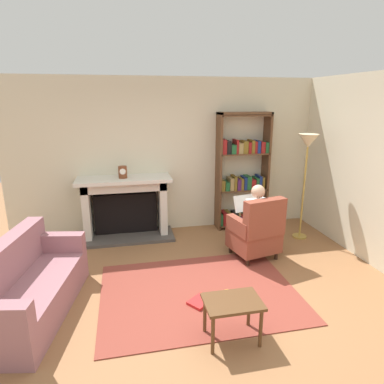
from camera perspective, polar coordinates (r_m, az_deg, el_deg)
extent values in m
plane|color=#95643E|center=(4.07, 2.21, -19.14)|extent=(14.00, 14.00, 0.00)
cube|color=beige|center=(5.92, -3.65, 6.20)|extent=(5.60, 0.10, 2.70)
cube|color=beige|center=(5.76, 25.65, 4.42)|extent=(0.10, 5.20, 2.70)
cube|color=brown|center=(4.31, 1.21, -16.86)|extent=(2.40, 1.80, 0.01)
cube|color=#4C4742|center=(5.88, -11.11, -7.62)|extent=(1.59, 0.64, 0.05)
cube|color=black|center=(5.95, -11.34, -3.48)|extent=(1.07, 0.20, 0.70)
cube|color=silver|center=(5.84, -17.63, -3.20)|extent=(0.12, 0.44, 1.01)
cube|color=silver|center=(5.84, -5.13, -2.51)|extent=(0.12, 0.44, 1.01)
cube|color=silver|center=(5.69, -11.61, 1.19)|extent=(1.39, 0.44, 0.16)
cube|color=silver|center=(5.60, -11.66, 2.13)|extent=(1.55, 0.56, 0.06)
cylinder|color=brown|center=(5.56, -11.87, 3.38)|extent=(0.14, 0.14, 0.20)
cylinder|color=white|center=(5.49, -11.88, 3.48)|extent=(0.10, 0.01, 0.10)
cube|color=brown|center=(5.95, 4.60, 3.35)|extent=(0.04, 0.32, 2.11)
cube|color=brown|center=(6.26, 12.56, 3.64)|extent=(0.04, 0.32, 2.11)
cube|color=brown|center=(5.96, 9.10, 13.29)|extent=(0.94, 0.32, 0.04)
cube|color=brown|center=(6.37, 8.31, -5.28)|extent=(0.90, 0.32, 0.02)
cube|color=#1E592D|center=(6.20, 4.88, -4.59)|extent=(0.04, 0.26, 0.22)
cube|color=maroon|center=(6.22, 5.46, -4.44)|extent=(0.07, 0.26, 0.24)
cube|color=brown|center=(6.24, 6.13, -4.38)|extent=(0.07, 0.26, 0.24)
cube|color=#1E592D|center=(6.27, 6.70, -4.69)|extent=(0.05, 0.26, 0.16)
cube|color=black|center=(6.28, 7.32, -4.35)|extent=(0.07, 0.26, 0.22)
cube|color=#997F4C|center=(6.30, 7.87, -4.26)|extent=(0.04, 0.26, 0.23)
cube|color=maroon|center=(6.33, 8.28, -4.45)|extent=(0.04, 0.26, 0.18)
cube|color=#1E592D|center=(6.34, 8.73, -4.26)|extent=(0.04, 0.26, 0.22)
cube|color=#4C1E59|center=(6.36, 9.33, -4.07)|extent=(0.09, 0.26, 0.25)
cube|color=brown|center=(6.39, 10.08, -4.00)|extent=(0.07, 0.26, 0.25)
cube|color=black|center=(6.42, 10.62, -4.23)|extent=(0.04, 0.26, 0.19)
cube|color=#1E592D|center=(6.43, 11.16, -3.88)|extent=(0.08, 0.26, 0.26)
cube|color=navy|center=(6.48, 11.77, -4.19)|extent=(0.05, 0.26, 0.17)
cube|color=brown|center=(6.17, 8.56, 0.49)|extent=(0.90, 0.32, 0.02)
cube|color=brown|center=(6.01, 5.14, 1.25)|extent=(0.06, 0.26, 0.19)
cube|color=#1E592D|center=(6.04, 5.86, 1.14)|extent=(0.07, 0.26, 0.16)
cube|color=#997F4C|center=(6.06, 6.61, 1.48)|extent=(0.07, 0.26, 0.22)
cube|color=brown|center=(6.07, 7.22, 1.66)|extent=(0.05, 0.26, 0.26)
cube|color=#4C1E59|center=(6.10, 7.82, 1.41)|extent=(0.07, 0.26, 0.19)
cube|color=brown|center=(6.12, 8.35, 1.50)|extent=(0.05, 0.26, 0.21)
cube|color=navy|center=(6.14, 8.89, 1.62)|extent=(0.05, 0.26, 0.23)
cube|color=#1E592D|center=(6.16, 9.50, 1.70)|extent=(0.08, 0.26, 0.24)
cube|color=maroon|center=(6.20, 10.22, 1.46)|extent=(0.08, 0.26, 0.18)
cube|color=#1E592D|center=(6.23, 10.89, 1.61)|extent=(0.05, 0.26, 0.21)
cube|color=navy|center=(6.24, 11.37, 1.79)|extent=(0.05, 0.26, 0.24)
cube|color=brown|center=(6.27, 11.83, 1.71)|extent=(0.05, 0.26, 0.22)
cube|color=brown|center=(6.03, 8.81, 6.59)|extent=(0.90, 0.32, 0.02)
cube|color=maroon|center=(5.88, 5.35, 7.85)|extent=(0.07, 0.26, 0.25)
cube|color=black|center=(5.91, 6.12, 7.72)|extent=(0.08, 0.26, 0.22)
cube|color=#1E592D|center=(5.94, 6.92, 7.42)|extent=(0.08, 0.26, 0.16)
cube|color=maroon|center=(5.95, 7.52, 7.82)|extent=(0.04, 0.26, 0.24)
cube|color=#997F4C|center=(5.98, 8.10, 7.56)|extent=(0.08, 0.26, 0.19)
cube|color=brown|center=(6.01, 8.89, 7.71)|extent=(0.09, 0.26, 0.22)
cube|color=maroon|center=(6.03, 9.59, 7.62)|extent=(0.05, 0.26, 0.20)
cube|color=brown|center=(6.05, 10.14, 7.78)|extent=(0.06, 0.26, 0.23)
cube|color=maroon|center=(6.08, 10.61, 7.68)|extent=(0.04, 0.26, 0.21)
cube|color=navy|center=(6.10, 11.10, 7.72)|extent=(0.06, 0.26, 0.21)
cube|color=maroon|center=(6.13, 11.77, 7.64)|extent=(0.08, 0.26, 0.20)
cube|color=#1E592D|center=(6.16, 12.52, 7.59)|extent=(0.08, 0.26, 0.19)
cube|color=brown|center=(5.97, 9.08, 12.91)|extent=(0.90, 0.32, 0.02)
cylinder|color=#331E14|center=(5.55, 11.21, -8.68)|extent=(0.05, 0.05, 0.12)
cylinder|color=#331E14|center=(5.29, 6.63, -9.74)|extent=(0.05, 0.05, 0.12)
cylinder|color=#331E14|center=(5.21, 14.32, -10.56)|extent=(0.05, 0.05, 0.12)
cylinder|color=#331E14|center=(4.93, 9.56, -11.85)|extent=(0.05, 0.05, 0.12)
cube|color=brown|center=(5.15, 10.56, -8.07)|extent=(0.76, 0.73, 0.30)
cube|color=brown|center=(4.82, 12.44, -4.44)|extent=(0.66, 0.30, 0.55)
cube|color=brown|center=(5.21, 13.14, -4.87)|extent=(0.24, 0.55, 0.22)
cube|color=brown|center=(4.91, 8.11, -5.88)|extent=(0.24, 0.55, 0.22)
cube|color=silver|center=(4.97, 11.11, -4.04)|extent=(0.36, 0.27, 0.50)
sphere|color=#D8AD8C|center=(4.86, 11.34, 0.07)|extent=(0.20, 0.20, 0.20)
cube|color=#191E3F|center=(5.23, 10.45, -5.31)|extent=(0.21, 0.42, 0.12)
cube|color=#191E3F|center=(5.15, 8.98, -5.60)|extent=(0.21, 0.42, 0.12)
cylinder|color=#191E3F|center=(5.47, 9.17, -7.22)|extent=(0.10, 0.10, 0.42)
cylinder|color=#191E3F|center=(5.39, 7.74, -7.53)|extent=(0.10, 0.10, 0.42)
cube|color=white|center=(5.19, 9.07, -1.91)|extent=(0.37, 0.18, 0.25)
cube|color=#9B666F|center=(4.23, -25.54, -16.14)|extent=(1.00, 1.80, 0.40)
cube|color=#9B666F|center=(4.15, -29.69, -10.66)|extent=(0.51, 1.71, 0.45)
cube|color=#9B666F|center=(4.71, -22.26, -8.04)|extent=(0.72, 0.29, 0.24)
cube|color=brown|center=(3.40, 7.03, -18.31)|extent=(0.56, 0.39, 0.03)
cylinder|color=brown|center=(3.36, 3.61, -23.43)|extent=(0.04, 0.04, 0.41)
cylinder|color=brown|center=(3.49, 11.77, -22.02)|extent=(0.04, 0.04, 0.41)
cylinder|color=brown|center=(3.59, 2.23, -20.42)|extent=(0.04, 0.04, 0.41)
cylinder|color=brown|center=(3.72, 9.79, -19.27)|extent=(0.04, 0.04, 0.41)
cube|color=gold|center=(4.23, 5.90, -17.28)|extent=(0.16, 0.20, 0.03)
cube|color=red|center=(4.10, 1.46, -18.34)|extent=(0.35, 0.33, 0.04)
cylinder|color=#B7933F|center=(6.13, 18.02, -7.26)|extent=(0.24, 0.24, 0.03)
cylinder|color=#B7933F|center=(5.87, 18.67, -0.14)|extent=(0.03, 0.03, 1.55)
cone|color=beige|center=(5.71, 19.43, 8.32)|extent=(0.32, 0.32, 0.22)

